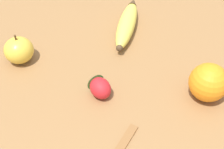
{
  "coord_description": "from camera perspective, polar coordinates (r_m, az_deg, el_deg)",
  "views": [
    {
      "loc": [
        0.47,
        -0.27,
        0.51
      ],
      "look_at": [
        0.03,
        -0.07,
        0.03
      ],
      "focal_mm": 50.0,
      "sensor_mm": 36.0,
      "label": 1
    }
  ],
  "objects": [
    {
      "name": "ground_plane",
      "position": [
        0.75,
        3.75,
        1.4
      ],
      "size": [
        3.0,
        3.0,
        0.0
      ],
      "primitive_type": "plane",
      "color": "olive"
    },
    {
      "name": "banana",
      "position": [
        0.84,
        2.75,
        9.22
      ],
      "size": [
        0.19,
        0.16,
        0.04
      ],
      "rotation": [
        0.0,
        0.0,
        2.5
      ],
      "color": "#DBCC4C",
      "rests_on": "ground_plane"
    },
    {
      "name": "orange",
      "position": [
        0.68,
        17.23,
        -1.38
      ],
      "size": [
        0.08,
        0.08,
        0.08
      ],
      "color": "orange",
      "rests_on": "ground_plane"
    },
    {
      "name": "strawberry",
      "position": [
        0.67,
        -2.33,
        -2.26
      ],
      "size": [
        0.06,
        0.05,
        0.04
      ],
      "rotation": [
        0.0,
        0.0,
        3.28
      ],
      "color": "red",
      "rests_on": "ground_plane"
    },
    {
      "name": "apple",
      "position": [
        0.77,
        -16.67,
        4.28
      ],
      "size": [
        0.07,
        0.07,
        0.08
      ],
      "color": "gold",
      "rests_on": "ground_plane"
    }
  ]
}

